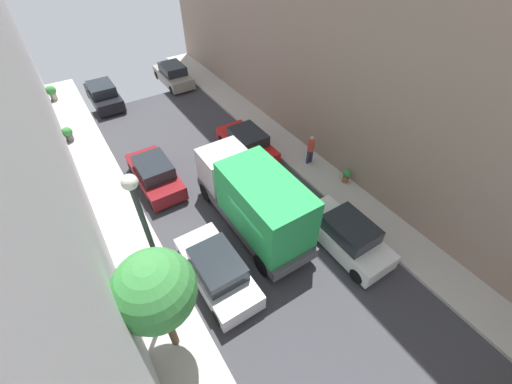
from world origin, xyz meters
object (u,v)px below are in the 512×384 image
object	(u,v)px
parked_car_left_4	(104,95)
lamp_post	(147,230)
parked_car_right_4	(173,75)
pedestrian	(311,149)
parked_car_left_3	(155,174)
potted_plant_5	(51,92)
parked_car_right_2	(346,235)
street_tree_0	(155,291)
parked_car_left_2	(217,270)
delivery_truck	(254,199)
potted_plant_0	(68,133)
potted_plant_3	(346,175)
parked_car_right_3	(247,143)

from	to	relation	value
parked_car_left_4	lamp_post	bearing A→B (deg)	-96.47
parked_car_right_4	pedestrian	world-z (taller)	pedestrian
parked_car_left_4	pedestrian	distance (m)	15.35
parked_car_left_3	potted_plant_5	distance (m)	13.04
parked_car_left_3	parked_car_left_4	size ratio (longest dim) A/B	1.00
lamp_post	parked_car_right_2	bearing A→B (deg)	-13.30
parked_car_left_4	street_tree_0	xyz separation A→B (m)	(-2.39, -18.41, 2.80)
pedestrian	street_tree_0	xyz separation A→B (m)	(-10.16, -5.18, 2.45)
parked_car_left_3	potted_plant_5	xyz separation A→B (m)	(-3.01, 12.69, 0.03)
parked_car_right_2	parked_car_right_4	distance (m)	18.92
parked_car_left_2	street_tree_0	size ratio (longest dim) A/B	0.92
parked_car_right_2	delivery_truck	xyz separation A→B (m)	(-2.70, 3.06, 1.07)
street_tree_0	potted_plant_5	world-z (taller)	street_tree_0
parked_car_right_2	potted_plant_0	bearing A→B (deg)	119.67
potted_plant_5	lamp_post	xyz separation A→B (m)	(1.11, -19.22, 3.34)
pedestrian	potted_plant_5	world-z (taller)	pedestrian
parked_car_left_4	potted_plant_5	size ratio (longest dim) A/B	4.03
delivery_truck	potted_plant_0	size ratio (longest dim) A/B	7.43
parked_car_left_4	delivery_truck	size ratio (longest dim) A/B	0.64
potted_plant_3	potted_plant_5	bearing A→B (deg)	122.19
parked_car_right_2	pedestrian	distance (m)	5.78
pedestrian	street_tree_0	size ratio (longest dim) A/B	0.38
parked_car_right_4	parked_car_left_2	bearing A→B (deg)	-107.19
parked_car_right_3	pedestrian	xyz separation A→B (m)	(2.37, -2.73, 0.35)
parked_car_left_2	potted_plant_5	world-z (taller)	parked_car_left_2
parked_car_left_4	pedestrian	xyz separation A→B (m)	(7.77, -13.23, 0.35)
lamp_post	parked_car_left_3	bearing A→B (deg)	73.78
parked_car_left_2	parked_car_left_4	bearing A→B (deg)	90.00
parked_car_right_3	parked_car_right_2	bearing A→B (deg)	-90.00
parked_car_left_3	parked_car_right_4	xyz separation A→B (m)	(5.40, 10.66, 0.00)
parked_car_right_2	parked_car_right_3	distance (m)	7.99
parked_car_left_2	delivery_truck	xyz separation A→B (m)	(2.70, 1.59, 1.07)
parked_car_right_2	potted_plant_0	distance (m)	17.08
parked_car_left_2	potted_plant_5	size ratio (longest dim) A/B	4.03
parked_car_left_4	pedestrian	bearing A→B (deg)	-59.56
parked_car_left_2	pedestrian	size ratio (longest dim) A/B	2.44
street_tree_0	parked_car_left_4	bearing A→B (deg)	82.61
parked_car_left_2	parked_car_right_3	size ratio (longest dim) A/B	1.00
parked_car_left_2	parked_car_right_2	xyz separation A→B (m)	(5.40, -1.46, 0.00)
parked_car_right_2	potted_plant_3	bearing A→B (deg)	45.42
parked_car_right_4	potted_plant_0	distance (m)	9.39
lamp_post	potted_plant_3	bearing A→B (deg)	6.87
parked_car_left_4	parked_car_right_4	distance (m)	5.42
potted_plant_3	parked_car_right_4	bearing A→B (deg)	100.35
street_tree_0	lamp_post	bearing A→B (deg)	73.50
parked_car_left_2	parked_car_right_4	world-z (taller)	same
parked_car_left_4	parked_car_left_2	bearing A→B (deg)	-90.00
parked_car_left_2	parked_car_right_3	distance (m)	8.47
parked_car_right_3	delivery_truck	bearing A→B (deg)	-118.71
parked_car_right_4	delivery_truck	world-z (taller)	delivery_truck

